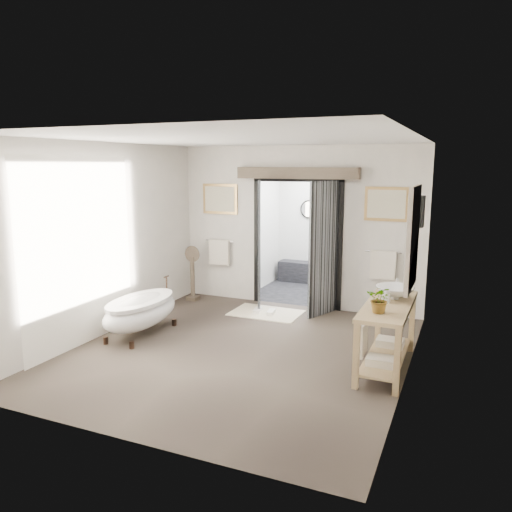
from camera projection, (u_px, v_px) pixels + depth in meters
name	position (u px, v px, depth m)	size (l,w,h in m)	color
ground_plane	(239.00, 351.00, 6.98)	(5.00, 5.00, 0.00)	brown
room_shell	(232.00, 220.00, 6.54)	(4.52, 5.02, 2.91)	silver
shower_room	(320.00, 245.00, 10.42)	(2.22, 2.01, 2.51)	black
back_wall_dressing	(294.00, 222.00, 8.78)	(3.82, 0.78, 2.52)	black
clawfoot_tub	(141.00, 311.00, 7.59)	(0.70, 1.57, 0.77)	#39261B
vanity	(385.00, 330.00, 6.30)	(0.57, 1.60, 0.85)	tan
pedestal_mirror	(193.00, 277.00, 9.51)	(0.31, 0.20, 1.05)	brown
rug	(266.00, 313.00, 8.73)	(1.20, 0.80, 0.01)	beige
slippers	(264.00, 311.00, 8.73)	(0.41, 0.29, 0.05)	white
basin	(395.00, 293.00, 6.46)	(0.49, 0.49, 0.17)	white
plant	(380.00, 299.00, 5.84)	(0.30, 0.26, 0.33)	gray
soap_bottle_a	(386.00, 295.00, 6.27)	(0.09, 0.09, 0.20)	gray
soap_bottle_b	(397.00, 285.00, 6.86)	(0.14, 0.14, 0.18)	gray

